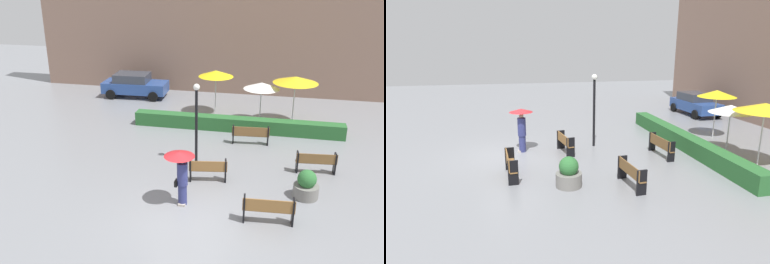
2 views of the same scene
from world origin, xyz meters
TOP-DOWN VIEW (x-y plane):
  - ground_plane at (0.00, 0.00)m, footprint 60.00×60.00m
  - bench_near_right at (2.79, 0.07)m, footprint 1.74×0.48m
  - bench_back_row at (1.64, 6.74)m, footprint 1.80×0.46m
  - bench_far_right at (4.55, 4.21)m, footprint 1.67×0.51m
  - bench_mid_center at (0.30, 2.57)m, footprint 1.54×0.61m
  - pedestrian_with_umbrella at (-0.32, 0.65)m, footprint 1.09×1.09m
  - planter_pot at (4.08, 2.09)m, footprint 0.93×0.93m
  - lamp_post at (-0.51, 4.17)m, footprint 0.28×0.28m
  - patio_umbrella_yellow at (-0.78, 10.99)m, footprint 2.00×2.00m
  - patio_umbrella_white at (1.88, 9.93)m, footprint 1.94×1.94m
  - patio_umbrella_yellow_far at (3.64, 10.16)m, footprint 2.39×2.39m
  - hedge_strip at (0.77, 8.40)m, footprint 10.92×0.70m
  - building_facade at (0.00, 16.00)m, footprint 28.00×1.20m
  - parked_car at (-6.58, 13.30)m, footprint 4.26×2.09m

SIDE VIEW (x-z plane):
  - ground_plane at x=0.00m, z-range 0.00..0.00m
  - hedge_strip at x=0.77m, z-range 0.00..0.72m
  - planter_pot at x=4.08m, z-range -0.08..1.02m
  - bench_mid_center at x=0.30m, z-range 0.08..0.99m
  - bench_far_right at x=4.55m, z-range 0.08..0.98m
  - bench_back_row at x=1.64m, z-range 0.08..0.98m
  - bench_near_right at x=2.79m, z-range 0.08..1.01m
  - parked_car at x=-6.58m, z-range 0.03..1.60m
  - pedestrian_with_umbrella at x=-0.32m, z-range 0.36..2.40m
  - patio_umbrella_white at x=1.88m, z-range 0.96..3.23m
  - lamp_post at x=-0.51m, z-range 0.43..3.98m
  - patio_umbrella_yellow at x=-0.78m, z-range 1.10..3.67m
  - patio_umbrella_yellow_far at x=3.64m, z-range 1.14..3.79m
  - building_facade at x=0.00m, z-range 0.00..9.52m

